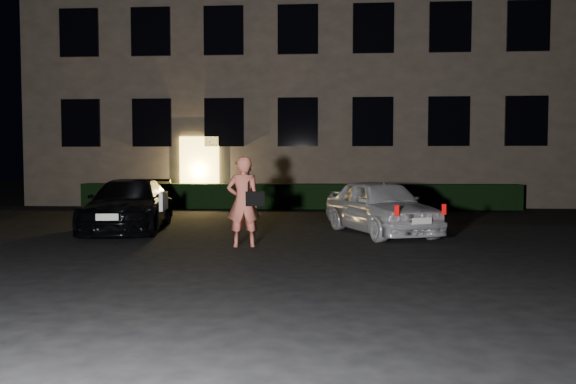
{
  "coord_description": "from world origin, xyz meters",
  "views": [
    {
      "loc": [
        0.94,
        -8.75,
        1.58
      ],
      "look_at": [
        0.24,
        2.0,
        1.01
      ],
      "focal_mm": 35.0,
      "sensor_mm": 36.0,
      "label": 1
    }
  ],
  "objects": [
    {
      "name": "hedge",
      "position": [
        0.0,
        10.5,
        0.42
      ],
      "size": [
        15.0,
        0.7,
        0.85
      ],
      "primitive_type": "cube",
      "color": "black",
      "rests_on": "ground"
    },
    {
      "name": "sedan",
      "position": [
        -3.59,
        3.98,
        0.59
      ],
      "size": [
        2.24,
        4.3,
        1.19
      ],
      "rotation": [
        0.0,
        0.0,
        0.14
      ],
      "color": "black",
      "rests_on": "ground"
    },
    {
      "name": "hatch",
      "position": [
        2.17,
        3.72,
        0.61
      ],
      "size": [
        2.64,
        3.89,
        1.23
      ],
      "rotation": [
        0.0,
        0.0,
        0.36
      ],
      "color": "silver",
      "rests_on": "ground"
    },
    {
      "name": "ground",
      "position": [
        0.0,
        0.0,
        0.0
      ],
      "size": [
        80.0,
        80.0,
        0.0
      ],
      "primitive_type": "plane",
      "color": "black",
      "rests_on": "ground"
    },
    {
      "name": "building",
      "position": [
        -0.0,
        14.99,
        6.0
      ],
      "size": [
        20.0,
        8.11,
        12.0
      ],
      "color": "brown",
      "rests_on": "ground"
    },
    {
      "name": "man",
      "position": [
        -0.57,
        1.64,
        0.85
      ],
      "size": [
        0.76,
        0.52,
        1.7
      ],
      "rotation": [
        0.0,
        0.0,
        3.34
      ],
      "color": "#D66653",
      "rests_on": "ground"
    }
  ]
}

